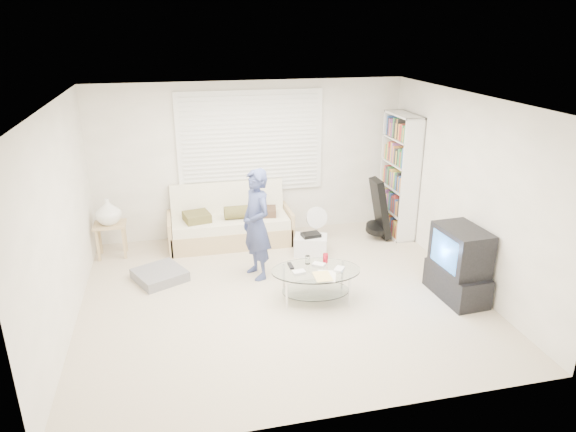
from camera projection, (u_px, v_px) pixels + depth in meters
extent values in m
plane|color=#BEAC94|center=(281.00, 296.00, 6.66)|extent=(5.00, 5.00, 0.00)
cube|color=beige|center=(251.00, 160.00, 8.27)|extent=(5.00, 0.02, 2.50)
cube|color=beige|center=(339.00, 294.00, 4.17)|extent=(5.00, 0.02, 2.50)
cube|color=beige|center=(60.00, 222.00, 5.69)|extent=(0.02, 4.50, 2.50)
cube|color=beige|center=(466.00, 191.00, 6.74)|extent=(0.02, 4.50, 2.50)
cube|color=white|center=(280.00, 100.00, 5.78)|extent=(5.00, 4.50, 0.02)
cube|color=white|center=(251.00, 142.00, 8.14)|extent=(2.32, 0.06, 1.62)
cube|color=black|center=(251.00, 142.00, 8.12)|extent=(2.20, 0.01, 1.50)
cube|color=silver|center=(251.00, 142.00, 8.10)|extent=(2.16, 0.04, 1.50)
cube|color=silver|center=(251.00, 142.00, 8.12)|extent=(2.32, 0.08, 1.62)
cube|color=tan|center=(231.00, 235.00, 8.18)|extent=(1.88, 0.75, 0.30)
cube|color=beige|center=(230.00, 222.00, 8.09)|extent=(1.80, 0.69, 0.15)
cube|color=beige|center=(227.00, 199.00, 8.28)|extent=(1.80, 0.21, 0.58)
cube|color=tan|center=(170.00, 233.00, 7.95)|extent=(0.06, 0.75, 0.53)
cube|color=tan|center=(288.00, 223.00, 8.34)|extent=(0.06, 0.75, 0.53)
cube|color=#4A4323|center=(197.00, 217.00, 7.90)|extent=(0.45, 0.45, 0.13)
cylinder|color=#4A4323|center=(239.00, 212.00, 8.00)|extent=(0.47, 0.21, 0.21)
cube|color=#473023|center=(265.00, 211.00, 8.16)|extent=(0.39, 0.39, 0.11)
cube|color=slate|center=(160.00, 275.00, 7.05)|extent=(0.82, 0.82, 0.14)
cube|color=tan|center=(110.00, 225.00, 7.62)|extent=(0.46, 0.37, 0.04)
cube|color=tan|center=(98.00, 245.00, 7.55)|extent=(0.04, 0.04, 0.50)
cube|color=tan|center=(124.00, 243.00, 7.62)|extent=(0.04, 0.04, 0.50)
cube|color=tan|center=(100.00, 238.00, 7.80)|extent=(0.04, 0.04, 0.50)
cube|color=tan|center=(125.00, 236.00, 7.88)|extent=(0.04, 0.04, 0.50)
imported|color=white|center=(108.00, 211.00, 7.55)|extent=(0.37, 0.37, 0.39)
cube|color=white|center=(400.00, 176.00, 8.30)|extent=(0.32, 0.84, 2.00)
cube|color=black|center=(380.00, 209.00, 8.23)|extent=(0.32, 0.36, 1.00)
cylinder|color=black|center=(377.00, 228.00, 8.34)|extent=(0.36, 0.37, 0.17)
cylinder|color=white|center=(316.00, 240.00, 8.35)|extent=(0.24, 0.24, 0.03)
cylinder|color=white|center=(316.00, 231.00, 8.30)|extent=(0.03, 0.03, 0.30)
cylinder|color=white|center=(316.00, 217.00, 8.21)|extent=(0.35, 0.13, 0.35)
cylinder|color=white|center=(316.00, 217.00, 8.21)|extent=(0.09, 0.06, 0.09)
cube|color=white|center=(311.00, 245.00, 7.81)|extent=(0.57, 0.48, 0.29)
cube|color=black|center=(311.00, 235.00, 7.75)|extent=(0.29, 0.23, 0.05)
cube|color=black|center=(457.00, 283.00, 6.58)|extent=(0.51, 0.89, 0.38)
cube|color=black|center=(461.00, 249.00, 6.41)|extent=(0.52, 0.75, 0.56)
cube|color=#4797E7|center=(445.00, 252.00, 6.35)|extent=(0.05, 0.56, 0.42)
ellipsoid|color=silver|center=(316.00, 270.00, 6.43)|extent=(1.21, 0.85, 0.02)
ellipsoid|color=silver|center=(315.00, 291.00, 6.53)|extent=(0.92, 0.65, 0.01)
cylinder|color=silver|center=(287.00, 296.00, 6.26)|extent=(0.03, 0.03, 0.39)
cylinder|color=silver|center=(349.00, 293.00, 6.33)|extent=(0.03, 0.03, 0.39)
cylinder|color=silver|center=(284.00, 279.00, 6.68)|extent=(0.03, 0.03, 0.39)
cylinder|color=silver|center=(342.00, 276.00, 6.75)|extent=(0.03, 0.03, 0.39)
cube|color=white|center=(299.00, 272.00, 6.32)|extent=(0.17, 0.12, 0.04)
cube|color=white|center=(319.00, 265.00, 6.52)|extent=(0.18, 0.17, 0.04)
cube|color=white|center=(339.00, 269.00, 6.40)|extent=(0.17, 0.18, 0.04)
cylinder|color=silver|center=(308.00, 260.00, 6.57)|extent=(0.07, 0.07, 0.11)
cylinder|color=red|center=(325.00, 258.00, 6.61)|extent=(0.07, 0.07, 0.12)
cube|color=black|center=(291.00, 266.00, 6.51)|extent=(0.05, 0.17, 0.02)
cube|color=white|center=(326.00, 276.00, 6.26)|extent=(0.31, 0.36, 0.01)
cube|color=#EBCC71|center=(323.00, 276.00, 6.24)|extent=(0.22, 0.28, 0.01)
imported|color=navy|center=(256.00, 224.00, 6.92)|extent=(0.53, 0.65, 1.54)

